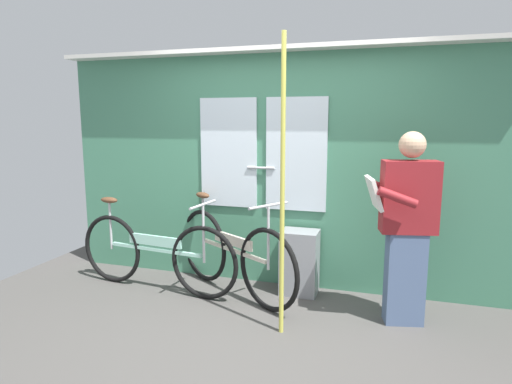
{
  "coord_description": "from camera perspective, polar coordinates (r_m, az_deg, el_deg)",
  "views": [
    {
      "loc": [
        1.04,
        -3.06,
        1.68
      ],
      "look_at": [
        -0.03,
        0.41,
        1.07
      ],
      "focal_mm": 30.91,
      "sensor_mm": 36.0,
      "label": 1
    }
  ],
  "objects": [
    {
      "name": "ground_plane",
      "position": [
        3.65,
        -1.46,
        -18.24
      ],
      "size": [
        5.65,
        3.96,
        0.04
      ],
      "primitive_type": "cube",
      "color": "#474442"
    },
    {
      "name": "handrail_pole",
      "position": [
        3.33,
        3.44,
        0.32
      ],
      "size": [
        0.04,
        0.04,
        2.3
      ],
      "primitive_type": "cylinder",
      "color": "#C6C14C",
      "rests_on": "ground_plane"
    },
    {
      "name": "train_door_wall",
      "position": [
        4.38,
        3.31,
        3.47
      ],
      "size": [
        4.65,
        0.28,
        2.34
      ],
      "color": "#427F60",
      "rests_on": "ground_plane"
    },
    {
      "name": "passenger_reading_newspaper",
      "position": [
        3.76,
        18.88,
        -4.05
      ],
      "size": [
        0.6,
        0.52,
        1.58
      ],
      "rotation": [
        0.0,
        0.0,
        3.36
      ],
      "color": "slate",
      "rests_on": "ground_plane"
    },
    {
      "name": "bicycle_leaning_behind",
      "position": [
        4.27,
        -3.05,
        -8.01
      ],
      "size": [
        1.5,
        0.95,
        0.96
      ],
      "rotation": [
        0.0,
        0.0,
        -0.55
      ],
      "color": "black",
      "rests_on": "ground_plane"
    },
    {
      "name": "trash_bin_by_wall",
      "position": [
        4.32,
        5.66,
        -9.02
      ],
      "size": [
        0.35,
        0.28,
        0.62
      ],
      "primitive_type": "cube",
      "color": "gray",
      "rests_on": "ground_plane"
    },
    {
      "name": "bicycle_near_door",
      "position": [
        4.47,
        -12.96,
        -7.69
      ],
      "size": [
        1.8,
        0.44,
        0.92
      ],
      "rotation": [
        0.0,
        0.0,
        -0.11
      ],
      "color": "black",
      "rests_on": "ground_plane"
    }
  ]
}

